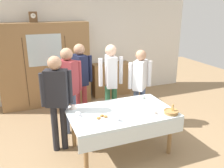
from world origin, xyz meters
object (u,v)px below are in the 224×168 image
object	(u,v)px
spoon_back_edge	(160,108)
person_behind_table_left	(57,95)
spoon_near_right	(122,115)
book_stack	(111,61)
bread_basket	(171,112)
spoon_center	(89,106)
mantel_clock	(33,17)
person_behind_table_right	(68,83)
tea_cup_center	(73,107)
tea_cup_near_left	(117,119)
person_by_cabinet	(80,75)
tea_cup_far_right	(154,112)
pastry_plate	(102,118)
tea_cup_near_right	(142,97)
person_beside_shelf	(111,77)
person_near_right_end	(140,80)
bookshelf_low	(111,79)
tea_cup_back_edge	(78,114)
wall_cabinet	(45,65)
dining_table	(122,117)

from	to	relation	value
spoon_back_edge	person_behind_table_left	bearing A→B (deg)	161.47
spoon_near_right	person_behind_table_left	distance (m)	1.12
book_stack	bread_basket	size ratio (longest dim) A/B	0.98
spoon_center	mantel_clock	bearing A→B (deg)	106.01
person_behind_table_right	tea_cup_center	bearing A→B (deg)	-94.64
spoon_back_edge	person_behind_table_left	xyz separation A→B (m)	(-1.64, 0.55, 0.27)
tea_cup_near_left	spoon_center	distance (m)	0.72
bread_basket	person_behind_table_left	bearing A→B (deg)	154.56
spoon_back_edge	person_behind_table_right	size ratio (longest dim) A/B	0.07
person_by_cabinet	tea_cup_near_left	bearing A→B (deg)	-85.41
tea_cup_far_right	pastry_plate	size ratio (longest dim) A/B	0.46
tea_cup_center	person_by_cabinet	world-z (taller)	person_by_cabinet
tea_cup_near_left	tea_cup_near_right	world-z (taller)	same
bread_basket	person_by_cabinet	distance (m)	2.06
person_behind_table_right	person_beside_shelf	size ratio (longest dim) A/B	1.00
mantel_clock	book_stack	size ratio (longest dim) A/B	1.02
person_near_right_end	person_beside_shelf	world-z (taller)	person_beside_shelf
bookshelf_low	pastry_plate	bearing A→B (deg)	-114.00
tea_cup_center	person_near_right_end	bearing A→B (deg)	14.29
tea_cup_near_right	bread_basket	distance (m)	0.76
book_stack	person_near_right_end	distance (m)	1.84
pastry_plate	person_beside_shelf	xyz separation A→B (m)	(0.60, 1.15, 0.28)
bread_basket	spoon_center	bearing A→B (deg)	146.68
tea_cup_back_edge	tea_cup_near_right	bearing A→B (deg)	12.08
tea_cup_far_right	person_near_right_end	bearing A→B (deg)	74.32
spoon_near_right	tea_cup_near_right	bearing A→B (deg)	39.20
tea_cup_near_left	person_near_right_end	world-z (taller)	person_near_right_end
wall_cabinet	mantel_clock	distance (m)	1.15
tea_cup_center	person_behind_table_left	distance (m)	0.35
tea_cup_back_edge	spoon_center	world-z (taller)	tea_cup_back_edge
spoon_back_edge	book_stack	bearing A→B (deg)	86.46
dining_table	spoon_near_right	bearing A→B (deg)	-108.50
mantel_clock	spoon_back_edge	bearing A→B (deg)	-57.08
tea_cup_far_right	person_behind_table_left	xyz separation A→B (m)	(-1.42, 0.70, 0.25)
spoon_near_right	person_by_cabinet	distance (m)	1.58
spoon_near_right	person_behind_table_right	distance (m)	1.28
spoon_back_edge	person_by_cabinet	xyz separation A→B (m)	(-1.00, 1.51, 0.28)
spoon_center	person_by_cabinet	xyz separation A→B (m)	(0.12, 1.00, 0.28)
pastry_plate	book_stack	bearing A→B (deg)	66.00
tea_cup_near_right	person_behind_table_left	size ratio (longest dim) A/B	0.08
tea_cup_near_left	bookshelf_low	bearing A→B (deg)	70.39
pastry_plate	person_near_right_end	bearing A→B (deg)	38.88
book_stack	tea_cup_center	world-z (taller)	book_stack
person_behind_table_left	person_beside_shelf	distance (m)	1.32
tea_cup_near_right	person_by_cabinet	bearing A→B (deg)	132.37
tea_cup_near_left	person_by_cabinet	distance (m)	1.70
tea_cup_far_right	spoon_near_right	bearing A→B (deg)	165.46
pastry_plate	person_behind_table_left	bearing A→B (deg)	136.14
spoon_near_right	person_beside_shelf	bearing A→B (deg)	77.63
wall_cabinet	book_stack	size ratio (longest dim) A/B	9.15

